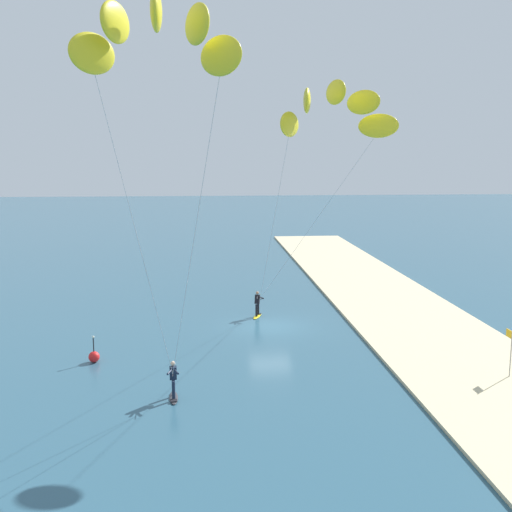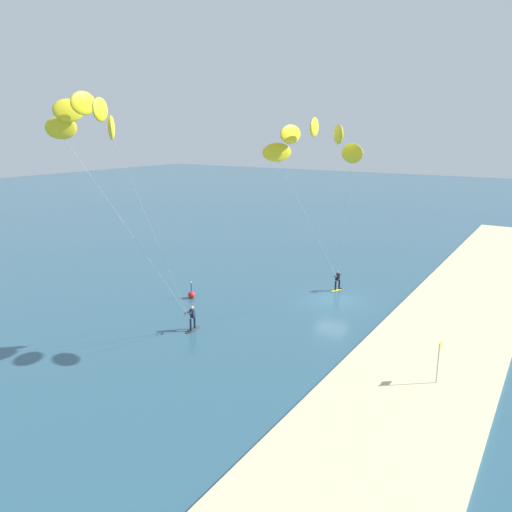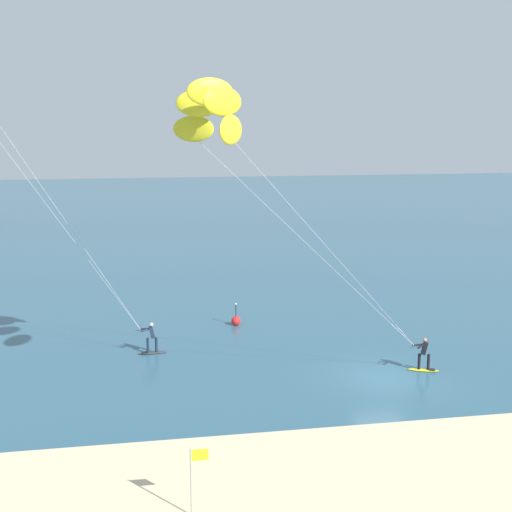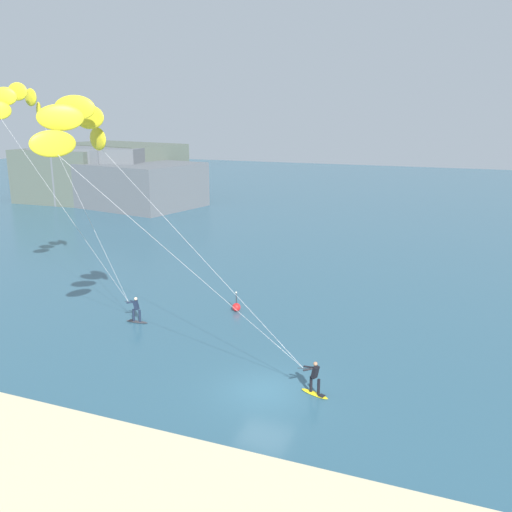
{
  "view_description": "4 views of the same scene",
  "coord_description": "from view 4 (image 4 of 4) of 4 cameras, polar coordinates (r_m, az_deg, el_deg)",
  "views": [
    {
      "loc": [
        -35.8,
        4.04,
        10.37
      ],
      "look_at": [
        -6.06,
        1.42,
        5.39
      ],
      "focal_mm": 42.76,
      "sensor_mm": 36.0,
      "label": 1
    },
    {
      "loc": [
        -34.93,
        -14.72,
        12.94
      ],
      "look_at": [
        -3.78,
        4.77,
        3.69
      ],
      "focal_mm": 35.15,
      "sensor_mm": 36.0,
      "label": 2
    },
    {
      "loc": [
        -11.07,
        -28.82,
        11.97
      ],
      "look_at": [
        -5.69,
        2.57,
        5.62
      ],
      "focal_mm": 47.31,
      "sensor_mm": 36.0,
      "label": 3
    },
    {
      "loc": [
        8.47,
        -22.36,
        12.9
      ],
      "look_at": [
        -2.58,
        5.35,
        5.15
      ],
      "focal_mm": 38.76,
      "sensor_mm": 36.0,
      "label": 4
    }
  ],
  "objects": [
    {
      "name": "ground_plane",
      "position": [
        27.17,
        0.9,
        -13.8
      ],
      "size": [
        240.0,
        240.0,
        0.0
      ],
      "primitive_type": "plane",
      "color": "#2D566B"
    },
    {
      "name": "kitesurfer_nearshore",
      "position": [
        26.24,
        -17.19,
        11.81
      ],
      "size": [
        12.76,
        6.02,
        13.66
      ],
      "color": "yellow",
      "rests_on": "ground"
    },
    {
      "name": "kitesurfer_mid_water",
      "position": [
        38.26,
        -22.82,
        13.58
      ],
      "size": [
        9.22,
        4.75,
        14.73
      ],
      "color": "#333338",
      "rests_on": "ground"
    },
    {
      "name": "marker_buoy",
      "position": [
        37.17,
        -2.04,
        -5.27
      ],
      "size": [
        0.56,
        0.56,
        1.38
      ],
      "color": "red",
      "rests_on": "ground"
    },
    {
      "name": "distant_headland",
      "position": [
        87.35,
        -15.15,
        8.09
      ],
      "size": [
        28.13,
        22.98,
        8.24
      ],
      "color": "#565B60",
      "rests_on": "ground"
    }
  ]
}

